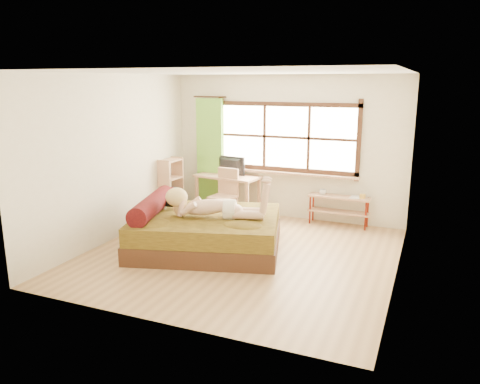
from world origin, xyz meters
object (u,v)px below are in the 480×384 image
at_px(bookshelf, 171,187).
at_px(kitten, 170,201).
at_px(desk, 228,181).
at_px(woman, 214,196).
at_px(pipe_shelf, 339,204).
at_px(bed, 204,231).
at_px(chair, 225,192).

bearing_deg(bookshelf, kitten, -56.91).
relative_size(kitten, desk, 0.25).
bearing_deg(woman, kitten, 154.38).
xyz_separation_m(woman, pipe_shelf, (1.51, 2.10, -0.48)).
distance_m(kitten, desk, 1.84).
relative_size(bed, bookshelf, 2.33).
distance_m(kitten, bookshelf, 1.57).
bearing_deg(kitten, bed, -25.62).
bearing_deg(woman, bookshelf, 121.89).
bearing_deg(kitten, desk, 67.68).
distance_m(kitten, pipe_shelf, 3.09).
xyz_separation_m(bed, pipe_shelf, (1.71, 2.07, 0.10)).
height_order(pipe_shelf, bookshelf, bookshelf).
height_order(bed, bookshelf, bookshelf).
height_order(woman, chair, woman).
xyz_separation_m(kitten, chair, (0.32, 1.47, -0.14)).
height_order(chair, bookshelf, bookshelf).
relative_size(chair, bookshelf, 0.88).
xyz_separation_m(kitten, pipe_shelf, (2.38, 1.95, -0.28)).
height_order(bed, pipe_shelf, bed).
height_order(bed, woman, woman).
xyz_separation_m(woman, kitten, (-0.87, 0.15, -0.20)).
height_order(woman, desk, woman).
bearing_deg(bed, chair, 86.47).
distance_m(desk, bookshelf, 1.11).
bearing_deg(pipe_shelf, kitten, -139.55).
relative_size(kitten, bookshelf, 0.30).
relative_size(pipe_shelf, bookshelf, 0.98).
distance_m(bed, pipe_shelf, 2.69).
distance_m(woman, bookshelf, 2.25).
bearing_deg(bookshelf, bed, -42.31).
relative_size(kitten, chair, 0.34).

